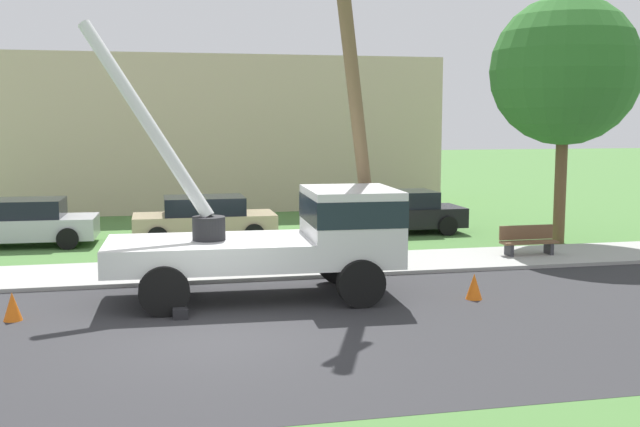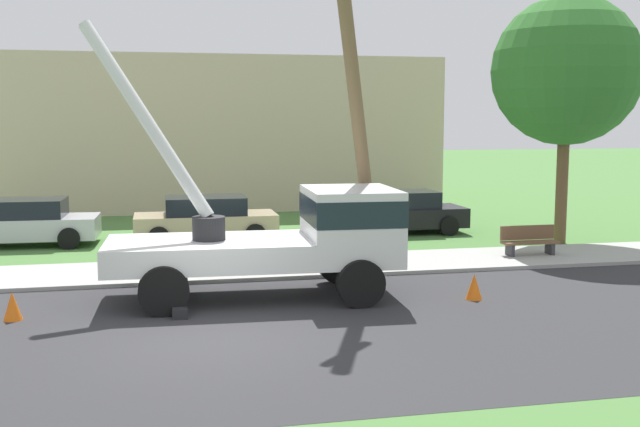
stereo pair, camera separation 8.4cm
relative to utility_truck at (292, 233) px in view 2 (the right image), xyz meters
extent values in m
plane|color=#477538|center=(-1.86, 9.33, -1.41)|extent=(120.00, 120.00, 0.00)
cube|color=#2B2B2D|center=(-1.86, -2.67, -1.40)|extent=(80.00, 8.58, 0.01)
cube|color=#9E9E99|center=(-1.86, 3.02, -1.36)|extent=(80.00, 2.81, 0.10)
cube|color=silver|center=(-1.80, 0.06, -0.38)|extent=(4.39, 2.56, 0.55)
cube|color=silver|center=(1.30, -0.06, 0.14)|extent=(1.99, 2.47, 1.60)
cube|color=#19232D|center=(1.30, -0.06, 0.49)|extent=(2.01, 2.49, 0.56)
cylinder|color=black|center=(-1.78, 0.05, 0.14)|extent=(0.70, 0.70, 0.50)
cylinder|color=silver|center=(-3.03, 0.75, 2.44)|extent=(2.84, 1.76, 4.26)
cube|color=black|center=(-2.46, -1.37, -1.31)|extent=(0.31, 0.31, 0.20)
cube|color=black|center=(-2.35, 1.53, -1.31)|extent=(0.31, 0.31, 0.20)
cylinder|color=black|center=(1.21, -1.26, -0.91)|extent=(1.00, 0.30, 1.00)
cylinder|color=black|center=(1.30, 1.14, -0.91)|extent=(1.00, 0.30, 1.00)
cylinder|color=black|center=(-2.76, -1.11, -0.91)|extent=(1.00, 0.30, 1.00)
cylinder|color=black|center=(-2.67, 1.29, -0.91)|extent=(1.00, 0.30, 1.00)
cylinder|color=brown|center=(1.73, 1.25, 2.89)|extent=(2.09, 2.57, 8.68)
cone|color=orange|center=(3.77, -1.12, -1.13)|extent=(0.36, 0.36, 0.56)
cone|color=orange|center=(-5.62, -0.84, -1.13)|extent=(0.36, 0.36, 0.56)
cube|color=#B7B7BF|center=(-6.85, 8.23, -0.86)|extent=(4.47, 1.97, 0.65)
cube|color=black|center=(-6.85, 8.23, -0.26)|extent=(2.53, 1.75, 0.55)
cylinder|color=black|center=(-5.44, 7.28, -1.09)|extent=(0.64, 0.22, 0.64)
cylinder|color=black|center=(-5.37, 9.08, -1.09)|extent=(0.64, 0.22, 0.64)
cube|color=tan|center=(-1.37, 7.86, -0.86)|extent=(4.41, 1.82, 0.65)
cube|color=black|center=(-1.37, 7.86, -0.26)|extent=(2.47, 1.67, 0.55)
cylinder|color=black|center=(0.07, 6.95, -1.09)|extent=(0.64, 0.22, 0.64)
cylinder|color=black|center=(0.08, 8.75, -1.09)|extent=(0.64, 0.22, 0.64)
cylinder|color=black|center=(-2.83, 6.96, -1.09)|extent=(0.64, 0.22, 0.64)
cylinder|color=black|center=(-2.82, 8.76, -1.09)|extent=(0.64, 0.22, 0.64)
cube|color=black|center=(5.11, 8.28, -0.86)|extent=(4.41, 1.82, 0.65)
cube|color=black|center=(5.11, 8.28, -0.26)|extent=(2.47, 1.67, 0.55)
cylinder|color=black|center=(6.56, 7.37, -1.09)|extent=(0.64, 0.22, 0.64)
cylinder|color=black|center=(6.57, 9.17, -1.09)|extent=(0.64, 0.22, 0.64)
cylinder|color=black|center=(3.65, 7.38, -1.09)|extent=(0.64, 0.22, 0.64)
cylinder|color=black|center=(3.66, 9.18, -1.09)|extent=(0.64, 0.22, 0.64)
cube|color=brown|center=(7.22, 3.02, -0.96)|extent=(1.60, 0.44, 0.06)
cube|color=brown|center=(7.22, 3.22, -0.71)|extent=(1.60, 0.06, 0.40)
cube|color=#333338|center=(6.62, 3.02, -1.18)|extent=(0.10, 0.40, 0.45)
cube|color=#333338|center=(7.82, 3.02, -1.18)|extent=(0.10, 0.40, 0.45)
cylinder|color=brown|center=(9.35, 5.20, 1.06)|extent=(0.36, 0.36, 4.94)
sphere|color=#2D6B28|center=(9.35, 5.20, 3.88)|extent=(4.51, 4.51, 4.51)
cube|color=#C6B293|center=(0.20, 17.81, 1.79)|extent=(18.00, 6.00, 6.40)
camera|label=1|loc=(-2.90, -16.08, 2.49)|focal=42.82mm
camera|label=2|loc=(-2.82, -16.10, 2.49)|focal=42.82mm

